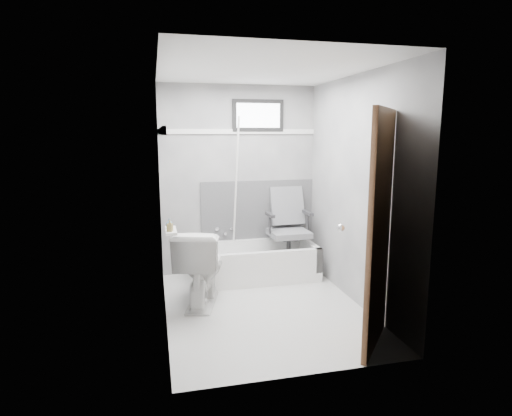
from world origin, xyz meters
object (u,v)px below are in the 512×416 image
object	(u,v)px
soap_bottle_a	(170,226)
soap_bottle_b	(169,223)
door	(428,239)
toilet	(201,266)
bathtub	(256,262)
office_chair	(289,227)

from	to	relation	value
soap_bottle_a	soap_bottle_b	distance (m)	0.14
soap_bottle_b	door	bearing A→B (deg)	-32.81
toilet	door	world-z (taller)	door
toilet	soap_bottle_a	xyz separation A→B (m)	(-0.32, -0.46, 0.56)
toilet	door	size ratio (longest dim) A/B	0.42
bathtub	soap_bottle_b	size ratio (longest dim) A/B	16.76
bathtub	office_chair	world-z (taller)	office_chair
office_chair	toilet	bearing A→B (deg)	-150.95
bathtub	soap_bottle_a	distance (m)	1.72
door	toilet	bearing A→B (deg)	135.81
toilet	soap_bottle_b	size ratio (longest dim) A/B	9.31
bathtub	soap_bottle_a	world-z (taller)	soap_bottle_a
bathtub	soap_bottle_b	distance (m)	1.63
bathtub	toilet	world-z (taller)	toilet
office_chair	soap_bottle_a	size ratio (longest dim) A/B	9.08
office_chair	toilet	world-z (taller)	office_chair
toilet	bathtub	bearing A→B (deg)	-123.40
office_chair	soap_bottle_b	distance (m)	1.86
bathtub	door	distance (m)	2.49
door	soap_bottle_b	size ratio (longest dim) A/B	22.35
bathtub	toilet	xyz separation A→B (m)	(-0.76, -0.65, 0.20)
office_chair	bathtub	bearing A→B (deg)	-174.87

